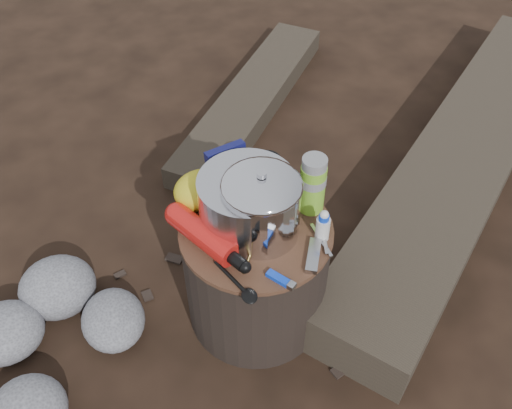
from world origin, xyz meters
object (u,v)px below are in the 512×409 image
object	(u,v)px
stump	(256,273)
travel_mug	(267,174)
fuel_bottle	(203,235)
thermos	(313,184)
camping_pot	(261,205)
log_main	(464,158)

from	to	relation	value
stump	travel_mug	distance (m)	0.29
fuel_bottle	thermos	xyz separation A→B (m)	(0.32, 0.03, 0.06)
stump	camping_pot	distance (m)	0.29
travel_mug	camping_pot	bearing A→B (deg)	-115.48
fuel_bottle	camping_pot	bearing A→B (deg)	-30.22
stump	log_main	distance (m)	1.02
thermos	log_main	bearing A→B (deg)	20.60
fuel_bottle	thermos	size ratio (longest dim) A/B	1.56
stump	fuel_bottle	xyz separation A→B (m)	(-0.15, 0.00, 0.23)
fuel_bottle	travel_mug	world-z (taller)	travel_mug
camping_pot	fuel_bottle	size ratio (longest dim) A/B	0.74
log_main	travel_mug	bearing A→B (deg)	-116.03
fuel_bottle	log_main	bearing A→B (deg)	-10.15
fuel_bottle	thermos	bearing A→B (deg)	-21.66
stump	travel_mug	bearing A→B (deg)	59.44
stump	travel_mug	size ratio (longest dim) A/B	3.78
camping_pot	travel_mug	world-z (taller)	camping_pot
stump	travel_mug	world-z (taller)	travel_mug
camping_pot	fuel_bottle	bearing A→B (deg)	176.23
camping_pot	travel_mug	distance (m)	0.17
stump	camping_pot	size ratio (longest dim) A/B	2.05
log_main	thermos	bearing A→B (deg)	-107.29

